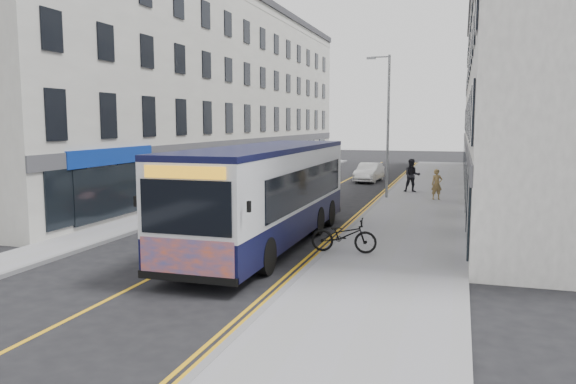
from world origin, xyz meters
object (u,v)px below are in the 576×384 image
Objects in this scene: pedestrian_near at (437,184)px; pedestrian_far at (412,176)px; streetlamp at (387,121)px; car_white at (369,172)px; bicycle at (344,235)px; city_bus at (267,192)px; car_maroon at (194,203)px.

pedestrian_far is (-1.58, 2.94, 0.17)m from pedestrian_near.
streetlamp is 1.92× the size of car_white.
pedestrian_far is at bearing -6.63° from bicycle.
city_bus is (-2.44, -13.24, -2.46)m from streetlamp.
car_white is at bearing 104.36° from streetlamp.
streetlamp is 3.75× the size of bicycle.
streetlamp reaches higher than city_bus.
car_white is 18.58m from car_maroon.
city_bus is at bearing -132.41° from pedestrian_near.
pedestrian_far is at bearing -56.40° from car_white.
streetlamp is at bearing -2.13° from bicycle.
car_maroon is (-5.20, -17.84, -0.03)m from car_white.
bicycle is 14.11m from pedestrian_near.
car_maroon is (-10.37, -8.57, -0.30)m from pedestrian_near.
streetlamp reaches higher than car_maroon.
streetlamp reaches higher than car_white.
bicycle is 1.06× the size of pedestrian_far.
car_white is at bearing 89.83° from city_bus.
pedestrian_near is (2.35, 13.91, 0.27)m from bicycle.
car_white reaches higher than car_maroon.
car_white is (-5.17, 9.27, -0.27)m from pedestrian_near.
pedestrian_far reaches higher than bicycle.
pedestrian_near is at bearing 68.39° from city_bus.
car_maroon is at bearing -136.76° from pedestrian_far.
city_bus is 22.53m from car_white.
city_bus reaches higher than pedestrian_far.
pedestrian_near is 10.62m from car_white.
pedestrian_far is 0.48× the size of car_white.
pedestrian_far is 14.50m from car_maroon.
streetlamp is 3.97× the size of pedestrian_far.
city_bus is at bearing 72.72° from bicycle.
city_bus is 3.13× the size of car_maroon.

